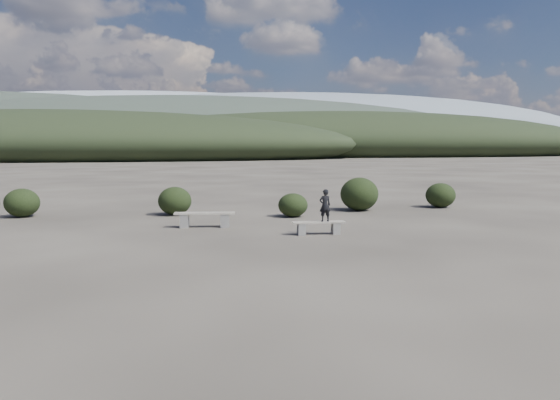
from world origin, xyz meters
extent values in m
plane|color=#312C26|center=(0.00, 0.00, 0.00)|extent=(1200.00, 1200.00, 0.00)
cube|color=slate|center=(-2.01, 5.88, 0.22)|extent=(0.31, 0.41, 0.44)
cube|color=slate|center=(-0.71, 5.76, 0.22)|extent=(0.31, 0.41, 0.44)
cube|color=gray|center=(-1.36, 5.82, 0.46)|extent=(2.00, 0.60, 0.05)
cube|color=slate|center=(1.45, 3.84, 0.18)|extent=(0.22, 0.31, 0.35)
cube|color=slate|center=(2.51, 3.83, 0.18)|extent=(0.22, 0.31, 0.35)
cube|color=gray|center=(1.98, 3.83, 0.37)|extent=(1.59, 0.35, 0.04)
imported|color=black|center=(2.17, 3.83, 0.88)|extent=(0.38, 0.27, 0.97)
ellipsoid|color=black|center=(-2.41, 9.17, 0.54)|extent=(1.27, 1.27, 1.09)
ellipsoid|color=black|center=(1.96, 7.90, 0.44)|extent=(1.11, 1.11, 0.88)
ellipsoid|color=black|center=(5.00, 9.38, 0.68)|extent=(1.55, 1.55, 1.35)
ellipsoid|color=black|center=(8.77, 9.87, 0.52)|extent=(1.26, 1.26, 1.05)
ellipsoid|color=black|center=(-8.00, 9.49, 0.53)|extent=(1.26, 1.26, 1.07)
ellipsoid|color=black|center=(-25.00, 90.00, 2.70)|extent=(110.00, 40.00, 12.00)
ellipsoid|color=black|center=(35.00, 110.00, 3.15)|extent=(120.00, 44.00, 14.00)
ellipsoid|color=#2F382E|center=(0.00, 160.00, 5.40)|extent=(190.00, 64.00, 24.00)
ellipsoid|color=gray|center=(70.00, 300.00, 9.90)|extent=(340.00, 110.00, 44.00)
ellipsoid|color=#8F98A1|center=(-30.00, 400.00, 12.60)|extent=(460.00, 140.00, 56.00)
camera|label=1|loc=(-1.79, -11.95, 2.71)|focal=35.00mm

